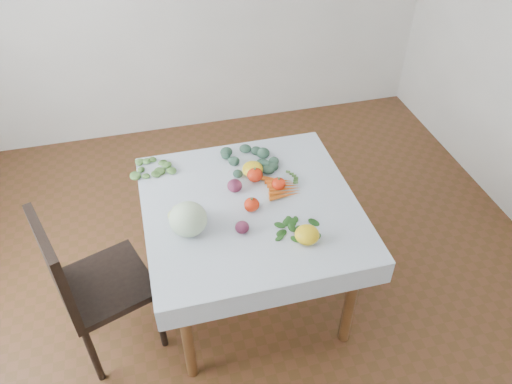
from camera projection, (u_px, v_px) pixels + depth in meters
The scene contains 18 objects.
ground at pixel (251, 293), 3.14m from camera, with size 4.00×4.00×0.00m, color brown.
table at pixel (251, 219), 2.71m from camera, with size 1.00×1.00×0.75m.
tablecloth at pixel (251, 205), 2.64m from camera, with size 1.12×1.12×0.01m, color silver.
chair at pixel (85, 281), 2.50m from camera, with size 0.56×0.56×0.98m.
cabbage at pixel (188, 219), 2.44m from camera, with size 0.19×0.19×0.17m, color #B4C1A2.
tomato_a at pixel (252, 205), 2.59m from camera, with size 0.08×0.08×0.07m, color red.
tomato_b at pixel (255, 175), 2.77m from camera, with size 0.09×0.09×0.08m, color red.
tomato_c at pixel (251, 206), 2.59m from camera, with size 0.07×0.07×0.06m, color red.
tomato_d at pixel (279, 184), 2.72m from camera, with size 0.08×0.08×0.07m, color red.
heirloom_back at pixel (253, 169), 2.81m from camera, with size 0.12×0.12×0.08m, color yellow.
heirloom_front at pixel (307, 235), 2.42m from camera, with size 0.12×0.12×0.08m, color yellow.
onion_a at pixel (235, 186), 2.71m from camera, with size 0.08×0.08×0.07m, color #521739.
onion_b at pixel (242, 227), 2.47m from camera, with size 0.07×0.07×0.06m, color #521739.
tomatillo_cluster at pixel (183, 214), 2.55m from camera, with size 0.13×0.11×0.05m.
carrot_bunch at pixel (283, 187), 2.73m from camera, with size 0.18×0.20×0.03m.
kale_bunch at pixel (249, 160), 2.90m from camera, with size 0.30×0.26×0.04m.
basil_bunch at pixel (297, 231), 2.49m from camera, with size 0.23×0.19×0.01m.
dill_bunch at pixel (153, 168), 2.86m from camera, with size 0.24×0.18×0.02m.
Camera 1 is at (-0.46, -1.90, 2.54)m, focal length 35.00 mm.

